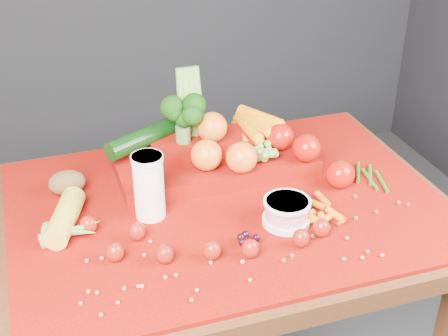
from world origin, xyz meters
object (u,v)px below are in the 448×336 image
object	(u,v)px
table	(226,237)
milk_glass	(149,184)
yogurt_bowl	(287,211)
produce_mound	(221,150)

from	to	relation	value
table	milk_glass	xyz separation A→B (m)	(-0.19, 0.00, 0.19)
table	yogurt_bowl	size ratio (longest dim) A/B	9.68
table	milk_glass	size ratio (longest dim) A/B	6.73
produce_mound	table	bearing A→B (deg)	-103.43
table	produce_mound	world-z (taller)	produce_mound
table	milk_glass	bearing A→B (deg)	178.49
produce_mound	yogurt_bowl	bearing A→B (deg)	-76.21
table	yogurt_bowl	distance (m)	0.22
milk_glass	yogurt_bowl	bearing A→B (deg)	-23.88
table	yogurt_bowl	bearing A→B (deg)	-50.01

